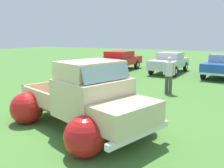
{
  "coord_description": "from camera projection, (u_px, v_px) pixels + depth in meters",
  "views": [
    {
      "loc": [
        3.99,
        -5.21,
        2.54
      ],
      "look_at": [
        0.0,
        1.92,
        0.91
      ],
      "focal_mm": 38.44,
      "sensor_mm": 36.0,
      "label": 1
    }
  ],
  "objects": [
    {
      "name": "ground_plane",
      "position": [
        79.0,
        126.0,
        6.86
      ],
      "size": [
        80.0,
        80.0,
        0.0
      ],
      "primitive_type": "plane",
      "color": "#477A33"
    },
    {
      "name": "vintage_pickup_truck",
      "position": [
        87.0,
        104.0,
        6.44
      ],
      "size": [
        4.98,
        3.74,
        1.96
      ],
      "rotation": [
        0.0,
        0.0,
        -0.3
      ],
      "color": "black",
      "rests_on": "ground"
    },
    {
      "name": "show_car_0",
      "position": [
        118.0,
        60.0,
        18.08
      ],
      "size": [
        2.09,
        4.78,
        1.43
      ],
      "rotation": [
        0.0,
        0.0,
        -1.61
      ],
      "color": "black",
      "rests_on": "ground"
    },
    {
      "name": "show_car_1",
      "position": [
        170.0,
        62.0,
        16.82
      ],
      "size": [
        1.86,
        4.4,
        1.43
      ],
      "rotation": [
        0.0,
        0.0,
        -1.59
      ],
      "color": "black",
      "rests_on": "ground"
    },
    {
      "name": "show_car_2",
      "position": [
        223.0,
        65.0,
        15.0
      ],
      "size": [
        2.23,
        4.46,
        1.43
      ],
      "rotation": [
        0.0,
        0.0,
        -1.68
      ],
      "color": "black",
      "rests_on": "ground"
    },
    {
      "name": "spectator_0",
      "position": [
        169.0,
        73.0,
        10.64
      ],
      "size": [
        0.53,
        0.35,
        1.65
      ],
      "rotation": [
        0.0,
        0.0,
        4.75
      ],
      "color": "#4C4742",
      "rests_on": "ground"
    },
    {
      "name": "lane_cone_0",
      "position": [
        40.0,
        95.0,
        9.21
      ],
      "size": [
        0.36,
        0.36,
        0.63
      ],
      "color": "black",
      "rests_on": "ground"
    },
    {
      "name": "lane_cone_1",
      "position": [
        99.0,
        96.0,
        9.09
      ],
      "size": [
        0.36,
        0.36,
        0.63
      ],
      "color": "black",
      "rests_on": "ground"
    }
  ]
}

